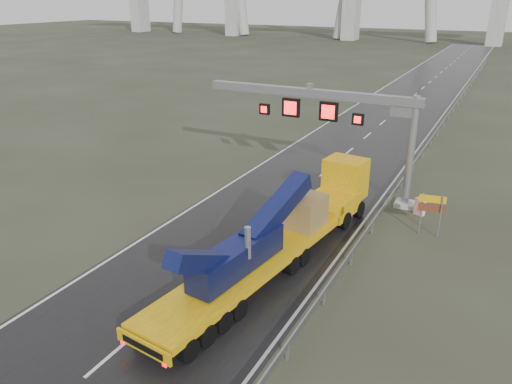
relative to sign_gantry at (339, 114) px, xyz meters
The scene contains 7 objects.
ground 18.96m from the sign_gantry, 96.67° to the right, with size 400.00×400.00×0.00m, color #2D3022.
road 22.81m from the sign_gantry, 95.46° to the left, with size 11.00×200.00×0.02m, color black.
guardrail 13.57m from the sign_gantry, 71.60° to the left, with size 0.20×140.00×1.40m, color gray, non-canonical shape.
sign_gantry is the anchor object (origin of this frame).
heavy_haul_truck 9.99m from the sign_gantry, 85.59° to the right, with size 4.85×18.30×4.26m.
exit_sign_pair 8.72m from the sign_gantry, 28.18° to the right, with size 1.45×0.32×2.51m.
striped_barrier 7.83m from the sign_gantry, ahead, with size 0.64×0.34×1.08m, color red.
Camera 1 is at (12.01, -13.04, 12.87)m, focal length 35.00 mm.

